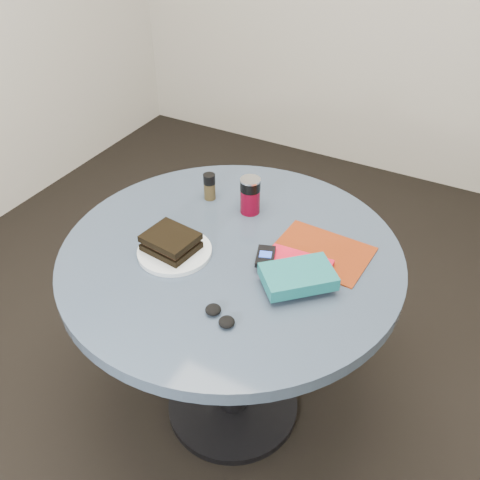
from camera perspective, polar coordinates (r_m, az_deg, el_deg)
The scene contains 11 objects.
ground at distance 2.11m, azimuth -0.75°, elevation -17.27°, with size 4.00×4.00×0.00m, color black.
table at distance 1.66m, azimuth -0.91°, elevation -5.54°, with size 1.00×1.00×0.75m.
plate at distance 1.55m, azimuth -6.99°, elevation -1.21°, with size 0.21×0.21×0.01m, color white.
sandwich at distance 1.54m, azimuth -7.39°, elevation -0.19°, with size 0.16×0.14×0.05m.
soda_can at distance 1.68m, azimuth 1.09°, elevation 4.77°, with size 0.08×0.08×0.12m.
pepper_grinder at distance 1.76m, azimuth -3.27°, elevation 5.74°, with size 0.05×0.05×0.09m.
magazine at distance 1.56m, azimuth 8.69°, elevation -1.27°, with size 0.27×0.20×0.00m, color maroon.
red_book at distance 1.49m, azimuth 6.06°, elevation -2.77°, with size 0.18×0.12×0.02m, color red.
novel at distance 1.42m, azimuth 6.21°, elevation -3.89°, with size 0.19×0.12×0.04m, color #155F63.
mp3_player at distance 1.49m, azimuth 2.73°, elevation -1.77°, with size 0.08×0.10×0.02m.
headphones at distance 1.34m, azimuth -2.16°, elevation -8.08°, with size 0.10×0.07×0.02m.
Camera 1 is at (0.60, -1.05, 1.72)m, focal length 40.00 mm.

